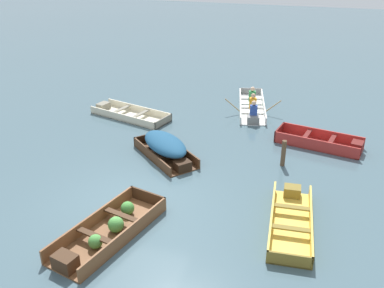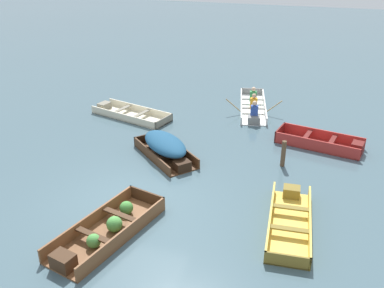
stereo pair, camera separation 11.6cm
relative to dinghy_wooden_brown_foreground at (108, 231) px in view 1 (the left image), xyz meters
name	(u,v)px [view 1 (the left image)]	position (x,y,z in m)	size (l,w,h in m)	color
ground_plane	(133,204)	(-0.03, 1.45, -0.16)	(80.00, 80.00, 0.00)	#47606B
dinghy_wooden_brown_foreground	(108,231)	(0.00, 0.00, 0.00)	(1.86, 3.33, 0.43)	brown
skiff_red_near_moored	(323,142)	(4.71, 6.61, -0.01)	(2.99, 1.55, 0.40)	#AD2D28
skiff_dark_varnish_mid_moored	(166,146)	(-0.12, 4.26, 0.24)	(2.63, 2.49, 0.72)	#4C2D19
skiff_yellow_far_moored	(291,219)	(4.10, 1.84, -0.04)	(1.21, 3.10, 0.33)	#E5BC47
skiff_cream_outer_moored	(128,114)	(-2.80, 7.15, -0.06)	(3.44, 1.93, 0.31)	beige
rowboat_white_with_crew	(252,107)	(1.83, 9.20, 0.04)	(2.21, 3.75, 0.89)	white
mooring_post	(283,153)	(3.56, 4.81, 0.27)	(0.14, 0.14, 0.85)	brown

